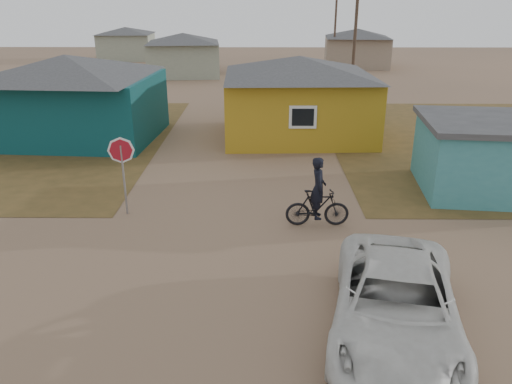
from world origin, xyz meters
TOP-DOWN VIEW (x-y plane):
  - ground at (0.00, 0.00)m, footprint 120.00×120.00m
  - house_teal at (-8.50, 13.50)m, footprint 8.93×7.08m
  - house_yellow at (2.50, 14.00)m, footprint 7.72×6.76m
  - shed_turquoise at (9.50, 6.50)m, footprint 6.71×4.93m
  - house_pale_west at (-6.00, 34.00)m, footprint 7.04×6.15m
  - house_beige_east at (10.00, 40.00)m, footprint 6.95×6.05m
  - house_pale_north at (-14.00, 46.00)m, footprint 6.28×5.81m
  - utility_pole_near at (6.50, 22.00)m, footprint 1.40×0.20m
  - utility_pole_far at (7.50, 38.00)m, footprint 1.40×0.20m
  - stop_sign at (-3.61, 4.36)m, footprint 0.81×0.28m
  - cyclist at (2.40, 3.54)m, footprint 1.93×0.70m
  - vehicle at (3.42, -1.75)m, footprint 3.55×5.78m

SIDE VIEW (x-z plane):
  - ground at x=0.00m, z-range 0.00..0.00m
  - vehicle at x=3.42m, z-range 0.00..1.50m
  - cyclist at x=2.40m, z-range -0.29..1.88m
  - shed_turquoise at x=9.50m, z-range 0.01..2.61m
  - house_pale_north at x=-14.00m, z-range 0.05..3.45m
  - house_pale_west at x=-6.00m, z-range 0.06..3.66m
  - house_beige_east at x=10.00m, z-range 0.06..3.66m
  - stop_sign at x=-3.61m, z-range 0.59..3.13m
  - house_yellow at x=2.50m, z-range 0.05..3.95m
  - house_teal at x=-8.50m, z-range 0.05..4.05m
  - utility_pole_near at x=6.50m, z-range 0.14..8.14m
  - utility_pole_far at x=7.50m, z-range 0.14..8.14m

